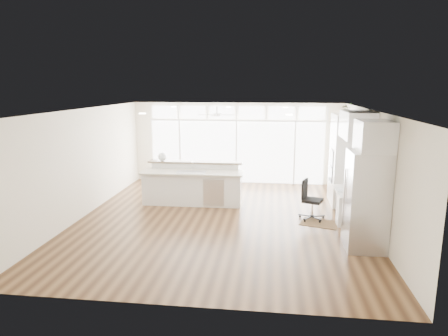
# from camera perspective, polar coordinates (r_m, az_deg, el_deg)

# --- Properties ---
(floor) EXTENTS (7.00, 8.00, 0.02)m
(floor) POSITION_cam_1_polar(r_m,az_deg,el_deg) (9.97, -0.37, -7.44)
(floor) COLOR #3C2412
(floor) RESTS_ON ground
(ceiling) EXTENTS (7.00, 8.00, 0.02)m
(ceiling) POSITION_cam_1_polar(r_m,az_deg,el_deg) (9.43, -0.39, 8.31)
(ceiling) COLOR white
(ceiling) RESTS_ON wall_back
(wall_back) EXTENTS (7.00, 0.04, 2.70)m
(wall_back) POSITION_cam_1_polar(r_m,az_deg,el_deg) (13.53, 1.81, 3.59)
(wall_back) COLOR white
(wall_back) RESTS_ON floor
(wall_front) EXTENTS (7.00, 0.04, 2.70)m
(wall_front) POSITION_cam_1_polar(r_m,az_deg,el_deg) (5.80, -5.54, -7.57)
(wall_front) COLOR white
(wall_front) RESTS_ON floor
(wall_left) EXTENTS (0.04, 8.00, 2.70)m
(wall_left) POSITION_cam_1_polar(r_m,az_deg,el_deg) (10.63, -19.43, 0.69)
(wall_left) COLOR white
(wall_left) RESTS_ON floor
(wall_right) EXTENTS (0.04, 8.00, 2.70)m
(wall_right) POSITION_cam_1_polar(r_m,az_deg,el_deg) (9.80, 20.36, -0.27)
(wall_right) COLOR white
(wall_right) RESTS_ON floor
(glass_wall) EXTENTS (5.80, 0.06, 2.08)m
(glass_wall) POSITION_cam_1_polar(r_m,az_deg,el_deg) (13.51, 1.78, 2.30)
(glass_wall) COLOR silver
(glass_wall) RESTS_ON wall_back
(transom_row) EXTENTS (5.90, 0.06, 0.40)m
(transom_row) POSITION_cam_1_polar(r_m,az_deg,el_deg) (13.36, 1.82, 7.93)
(transom_row) COLOR silver
(transom_row) RESTS_ON wall_back
(desk_window) EXTENTS (0.04, 0.85, 0.85)m
(desk_window) POSITION_cam_1_polar(r_m,az_deg,el_deg) (10.04, 19.84, 1.21)
(desk_window) COLOR white
(desk_window) RESTS_ON wall_right
(ceiling_fan) EXTENTS (1.16, 1.16, 0.32)m
(ceiling_fan) POSITION_cam_1_polar(r_m,az_deg,el_deg) (12.28, -1.02, 8.07)
(ceiling_fan) COLOR white
(ceiling_fan) RESTS_ON ceiling
(recessed_lights) EXTENTS (3.40, 3.00, 0.02)m
(recessed_lights) POSITION_cam_1_polar(r_m,az_deg,el_deg) (9.63, -0.24, 8.26)
(recessed_lights) COLOR silver
(recessed_lights) RESTS_ON ceiling
(oven_cabinet) EXTENTS (0.64, 1.20, 2.50)m
(oven_cabinet) POSITION_cam_1_polar(r_m,az_deg,el_deg) (11.48, 16.72, 1.13)
(oven_cabinet) COLOR white
(oven_cabinet) RESTS_ON floor
(desk_nook) EXTENTS (0.72, 1.30, 0.76)m
(desk_nook) POSITION_cam_1_polar(r_m,az_deg,el_deg) (10.24, 17.58, -5.19)
(desk_nook) COLOR white
(desk_nook) RESTS_ON floor
(upper_cabinets) EXTENTS (0.64, 1.30, 0.64)m
(upper_cabinets) POSITION_cam_1_polar(r_m,az_deg,el_deg) (9.87, 18.51, 5.83)
(upper_cabinets) COLOR white
(upper_cabinets) RESTS_ON wall_right
(refrigerator) EXTENTS (0.76, 0.90, 2.00)m
(refrigerator) POSITION_cam_1_polar(r_m,az_deg,el_deg) (8.51, 19.67, -4.38)
(refrigerator) COLOR silver
(refrigerator) RESTS_ON floor
(fridge_cabinet) EXTENTS (0.64, 0.90, 0.60)m
(fridge_cabinet) POSITION_cam_1_polar(r_m,az_deg,el_deg) (8.28, 20.69, 4.30)
(fridge_cabinet) COLOR white
(fridge_cabinet) RESTS_ON wall_right
(framed_photos) EXTENTS (0.06, 0.22, 0.80)m
(framed_photos) POSITION_cam_1_polar(r_m,az_deg,el_deg) (10.66, 19.07, 1.02)
(framed_photos) COLOR black
(framed_photos) RESTS_ON wall_right
(kitchen_island) EXTENTS (2.85, 1.11, 1.12)m
(kitchen_island) POSITION_cam_1_polar(r_m,az_deg,el_deg) (11.17, -4.51, -2.30)
(kitchen_island) COLOR white
(kitchen_island) RESTS_ON floor
(rug) EXTENTS (1.04, 0.88, 0.01)m
(rug) POSITION_cam_1_polar(r_m,az_deg,el_deg) (9.97, 13.54, -7.67)
(rug) COLOR #332010
(rug) RESTS_ON floor
(office_chair) EXTENTS (0.64, 0.62, 0.99)m
(office_chair) POSITION_cam_1_polar(r_m,az_deg,el_deg) (10.08, 12.55, -4.50)
(office_chair) COLOR black
(office_chair) RESTS_ON floor
(fishbowl) EXTENTS (0.26, 0.26, 0.25)m
(fishbowl) POSITION_cam_1_polar(r_m,az_deg,el_deg) (11.61, -8.81, 1.60)
(fishbowl) COLOR white
(fishbowl) RESTS_ON kitchen_island
(monitor) EXTENTS (0.13, 0.45, 0.37)m
(monitor) POSITION_cam_1_polar(r_m,az_deg,el_deg) (10.08, 17.33, -2.11)
(monitor) COLOR black
(monitor) RESTS_ON desk_nook
(keyboard) EXTENTS (0.19, 0.37, 0.02)m
(keyboard) POSITION_cam_1_polar(r_m,az_deg,el_deg) (10.09, 16.32, -3.06)
(keyboard) COLOR silver
(keyboard) RESTS_ON desk_nook
(potted_plant) EXTENTS (0.28, 0.31, 0.24)m
(potted_plant) POSITION_cam_1_polar(r_m,az_deg,el_deg) (11.32, 17.13, 7.96)
(potted_plant) COLOR #2A4F22
(potted_plant) RESTS_ON oven_cabinet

